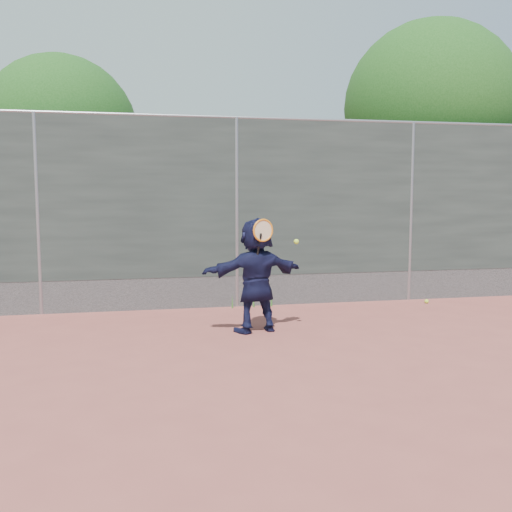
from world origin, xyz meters
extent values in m
plane|color=#9E4C42|center=(0.00, 0.00, 0.00)|extent=(80.00, 80.00, 0.00)
imported|color=#131636|center=(-0.05, 1.76, 0.75)|extent=(1.45, 0.74, 1.50)
sphere|color=#C7F336|center=(3.13, 3.11, 0.03)|extent=(0.07, 0.07, 0.07)
cube|color=#38423D|center=(0.00, 3.50, 1.75)|extent=(20.00, 0.04, 2.50)
cube|color=slate|center=(0.00, 3.50, 0.25)|extent=(20.00, 0.03, 0.50)
cylinder|color=gray|center=(0.00, 3.50, 3.00)|extent=(20.00, 0.05, 0.05)
cylinder|color=gray|center=(-3.00, 3.50, 1.50)|extent=(0.06, 0.06, 3.00)
cylinder|color=gray|center=(0.00, 3.50, 1.50)|extent=(0.06, 0.06, 3.00)
cylinder|color=gray|center=(3.00, 3.50, 1.50)|extent=(0.06, 0.06, 3.00)
torus|color=orange|center=(0.00, 1.56, 1.35)|extent=(0.29, 0.12, 0.29)
cylinder|color=beige|center=(0.00, 1.56, 1.35)|extent=(0.24, 0.09, 0.25)
cylinder|color=black|center=(-0.05, 1.58, 1.15)|extent=(0.07, 0.13, 0.33)
sphere|color=#C7F336|center=(0.46, 1.62, 1.19)|extent=(0.07, 0.07, 0.07)
cylinder|color=#382314|center=(4.50, 5.70, 1.30)|extent=(0.28, 0.28, 2.60)
sphere|color=#23561C|center=(4.50, 5.70, 3.59)|extent=(3.60, 3.60, 3.60)
sphere|color=#23561C|center=(5.22, 5.90, 3.23)|extent=(2.52, 2.52, 2.52)
cylinder|color=#382314|center=(-3.00, 6.50, 1.10)|extent=(0.28, 0.28, 2.20)
sphere|color=#23561C|center=(-3.00, 6.50, 3.03)|extent=(3.00, 3.00, 3.00)
sphere|color=#23561C|center=(-2.40, 6.70, 2.73)|extent=(2.10, 2.10, 2.10)
cone|color=#387226|center=(0.25, 3.38, 0.13)|extent=(0.03, 0.03, 0.26)
cone|color=#387226|center=(0.55, 3.40, 0.15)|extent=(0.03, 0.03, 0.30)
cone|color=#387226|center=(-0.10, 3.36, 0.11)|extent=(0.03, 0.03, 0.22)
camera|label=1|loc=(-1.54, -5.46, 1.78)|focal=40.00mm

